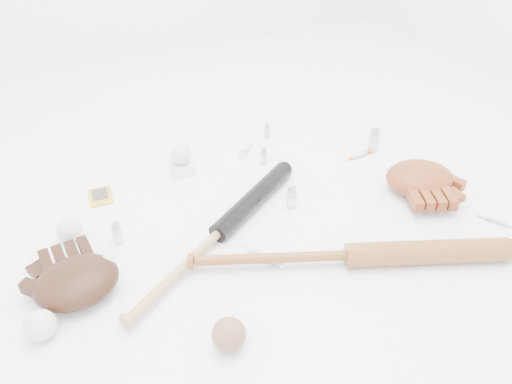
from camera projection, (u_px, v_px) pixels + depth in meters
name	position (u px, v px, depth m)	size (l,w,h in m)	color
bat_dark	(219.00, 233.00, 1.47)	(0.82, 0.06, 0.06)	black
bat_wood	(350.00, 255.00, 1.38)	(0.94, 0.07, 0.07)	brown
glove_dark	(77.00, 281.00, 1.29)	(0.26, 0.26, 0.09)	black
glove_tan	(420.00, 178.00, 1.66)	(0.27, 0.27, 0.10)	brown
trading_card	(101.00, 197.00, 1.65)	(0.07, 0.10, 0.01)	gold
pedestal	(182.00, 168.00, 1.76)	(0.08, 0.08, 0.04)	white
baseball_on_pedestal	(181.00, 154.00, 1.72)	(0.07, 0.07, 0.07)	silver
baseball_left	(40.00, 325.00, 1.19)	(0.08, 0.08, 0.08)	silver
baseball_upper	(70.00, 230.00, 1.47)	(0.07, 0.07, 0.07)	silver
baseball_mid	(104.00, 269.00, 1.34)	(0.07, 0.07, 0.07)	silver
baseball_aged	(229.00, 334.00, 1.16)	(0.08, 0.08, 0.08)	brown
syringe_1	(263.00, 256.00, 1.42)	(0.16, 0.03, 0.02)	#ADBCC6
syringe_2	(247.00, 148.00, 1.89)	(0.15, 0.03, 0.02)	#ADBCC6
syringe_3	(498.00, 221.00, 1.54)	(0.14, 0.02, 0.02)	#ADBCC6
syringe_4	(358.00, 156.00, 1.85)	(0.14, 0.02, 0.02)	#ADBCC6
vial_0	(264.00, 156.00, 1.80)	(0.02, 0.02, 0.06)	silver
vial_1	(267.00, 131.00, 1.95)	(0.02, 0.02, 0.06)	silver
vial_2	(292.00, 197.00, 1.59)	(0.03, 0.03, 0.08)	silver
vial_3	(374.00, 141.00, 1.86)	(0.04, 0.04, 0.09)	silver
vial_4	(117.00, 233.00, 1.46)	(0.03, 0.03, 0.07)	silver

